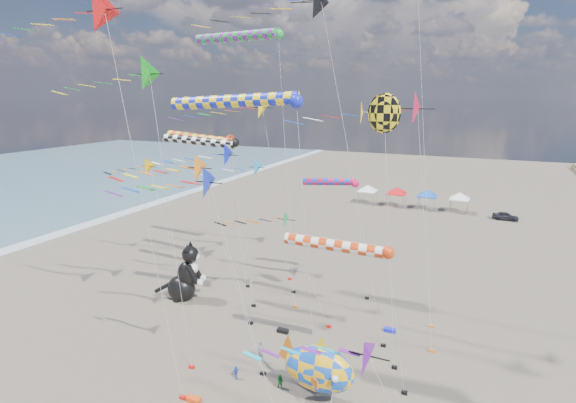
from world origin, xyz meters
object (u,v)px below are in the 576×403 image
at_px(child_green, 280,382).
at_px(parked_car, 505,216).
at_px(cat_inflatable, 183,271).
at_px(person_adult, 260,351).
at_px(child_blue, 236,372).
at_px(fish_inflatable, 318,368).

distance_m(child_green, parked_car, 52.26).
bearing_deg(cat_inflatable, parked_car, 38.56).
bearing_deg(person_adult, parked_car, 71.12).
height_order(cat_inflatable, parked_car, cat_inflatable).
height_order(person_adult, child_blue, person_adult).
relative_size(fish_inflatable, child_blue, 6.32).
height_order(cat_inflatable, child_green, cat_inflatable).
height_order(child_green, parked_car, parked_car).
xyz_separation_m(cat_inflatable, fish_inflatable, (16.31, -8.63, -0.31)).
distance_m(cat_inflatable, parked_car, 50.48).
bearing_deg(parked_car, cat_inflatable, 152.45).
bearing_deg(fish_inflatable, child_green, 171.62).
xyz_separation_m(fish_inflatable, child_green, (-2.70, 0.40, -1.95)).
xyz_separation_m(person_adult, child_blue, (-0.56, -2.45, -0.31)).
distance_m(person_adult, child_blue, 2.53).
relative_size(child_blue, parked_car, 0.26).
bearing_deg(child_green, parked_car, 73.49).
relative_size(fish_inflatable, child_green, 5.91).
relative_size(person_adult, child_green, 1.55).
height_order(fish_inflatable, child_blue, fish_inflatable).
bearing_deg(cat_inflatable, child_green, -49.10).
bearing_deg(child_green, cat_inflatable, 148.13).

